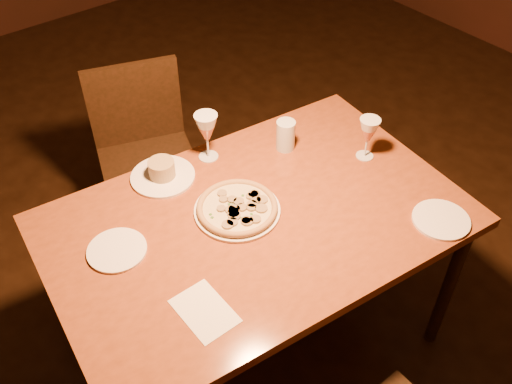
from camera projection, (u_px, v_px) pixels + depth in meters
floor at (280, 327)px, 2.58m from camera, size 7.00×7.00×0.00m
dining_table at (256, 231)px, 2.05m from camera, size 1.54×1.09×0.78m
chair_far at (145, 151)px, 2.71m from camera, size 0.55×0.55×0.90m
pizza_plate at (237, 208)px, 2.02m from camera, size 0.31×0.31×0.03m
ramekin_saucer at (162, 173)px, 2.14m from camera, size 0.24×0.24×0.08m
wine_glass_far at (207, 137)px, 2.18m from camera, size 0.09×0.09×0.20m
wine_glass_right at (367, 138)px, 2.19m from camera, size 0.08×0.08×0.18m
water_tumbler at (286, 135)px, 2.25m from camera, size 0.08×0.08×0.13m
side_plate_left at (117, 250)px, 1.89m from camera, size 0.20×0.20×0.01m
side_plate_near at (441, 220)px, 1.99m from camera, size 0.20×0.20×0.01m
menu_card at (205, 311)px, 1.72m from camera, size 0.14×0.20×0.00m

